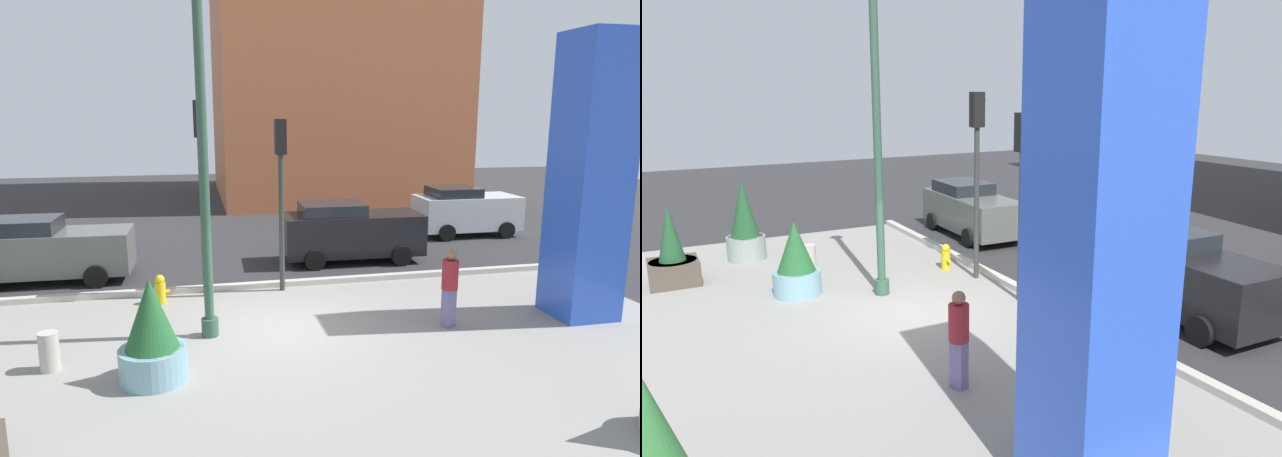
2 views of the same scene
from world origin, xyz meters
TOP-DOWN VIEW (x-y plane):
  - ground_plane at (0.00, 4.00)m, footprint 60.00×60.00m
  - plaza_pavement at (0.00, -2.00)m, footprint 18.00×10.00m
  - curb_strip at (0.00, 3.12)m, footprint 18.00×0.24m
  - lamp_post at (-1.59, -0.05)m, footprint 0.44×0.44m
  - art_pillar_blue at (6.94, -0.63)m, footprint 1.34×1.34m
  - potted_plant_mid_plaza at (-2.64, -1.92)m, footprint 1.19×1.19m
  - fire_hydrant at (-2.73, 2.36)m, footprint 0.36×0.26m
  - concrete_bollard at (-4.54, -1.10)m, footprint 0.36×0.36m
  - traffic_light_far_side at (-1.61, 2.72)m, footprint 0.28×0.42m
  - traffic_light_corner at (0.41, 2.78)m, footprint 0.28×0.42m
  - car_far_lane at (3.03, 5.39)m, footprint 4.49×2.12m
  - car_curb_west at (8.52, 8.30)m, footprint 3.95×2.14m
  - car_curb_east at (-5.99, 5.05)m, footprint 4.57×2.08m
  - pedestrian_crossing at (3.62, -0.67)m, footprint 0.47×0.47m

SIDE VIEW (x-z plane):
  - ground_plane at x=0.00m, z-range 0.00..0.00m
  - plaza_pavement at x=0.00m, z-range -0.01..0.01m
  - curb_strip at x=0.00m, z-range 0.00..0.16m
  - fire_hydrant at x=-2.73m, z-range -0.01..0.74m
  - concrete_bollard at x=-4.54m, z-range 0.00..0.75m
  - potted_plant_mid_plaza at x=-2.64m, z-range -0.11..1.79m
  - car_curb_east at x=-5.99m, z-range 0.01..1.85m
  - car_curb_west at x=8.52m, z-range 0.02..1.92m
  - car_far_lane at x=3.03m, z-range 0.01..1.93m
  - pedestrian_crossing at x=3.62m, z-range 0.11..1.89m
  - traffic_light_corner at x=0.41m, z-range 0.80..5.35m
  - art_pillar_blue at x=6.94m, z-range 0.00..6.46m
  - traffic_light_far_side at x=-1.61m, z-range 0.86..5.87m
  - lamp_post at x=-1.59m, z-range -0.09..7.60m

